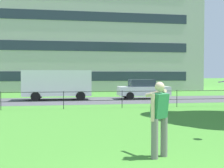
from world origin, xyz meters
TOP-DOWN VIEW (x-y plane):
  - street_strip at (0.00, 17.95)m, footprint 80.00×6.08m
  - park_fence at (0.00, 12.88)m, footprint 29.81×0.04m
  - person_thrower at (0.54, 3.16)m, footprint 0.47×0.87m
  - frisbee at (3.01, 4.65)m, footprint 0.38×0.38m
  - panel_van_center at (-2.12, 18.77)m, footprint 5.00×2.11m
  - car_white_right at (4.49, 18.62)m, footprint 4.05×1.90m
  - apartment_building_background at (0.78, 36.14)m, footprint 29.80×12.39m

SIDE VIEW (x-z plane):
  - street_strip at x=0.00m, z-range 0.00..0.01m
  - park_fence at x=0.00m, z-range 0.16..1.16m
  - car_white_right at x=4.49m, z-range 0.01..1.55m
  - person_thrower at x=0.54m, z-range 0.07..1.80m
  - panel_van_center at x=-2.12m, z-range 0.15..2.39m
  - frisbee at x=3.01m, z-range 1.66..1.73m
  - apartment_building_background at x=0.78m, z-range 0.01..14.28m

